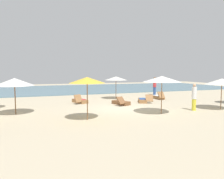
{
  "coord_description": "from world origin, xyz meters",
  "views": [
    {
      "loc": [
        -5.44,
        -13.43,
        2.56
      ],
      "look_at": [
        0.3,
        2.33,
        1.1
      ],
      "focal_mm": 33.83,
      "sensor_mm": 36.0,
      "label": 1
    }
  ],
  "objects_px": {
    "lounger_0": "(121,102)",
    "lounger_3": "(158,97)",
    "umbrella_7": "(15,82)",
    "person_2": "(194,97)",
    "lounger_4": "(80,101)",
    "umbrella_5": "(222,82)",
    "lounger_5": "(143,100)",
    "umbrella_0": "(116,78)",
    "umbrella_3": "(162,79)",
    "umbrella_1": "(87,80)",
    "person_0": "(155,86)"
  },
  "relations": [
    {
      "from": "umbrella_1",
      "to": "person_0",
      "type": "bearing_deg",
      "value": 43.47
    },
    {
      "from": "umbrella_0",
      "to": "umbrella_5",
      "type": "relative_size",
      "value": 0.94
    },
    {
      "from": "umbrella_3",
      "to": "umbrella_5",
      "type": "relative_size",
      "value": 1.03
    },
    {
      "from": "umbrella_0",
      "to": "lounger_3",
      "type": "xyz_separation_m",
      "value": [
        3.64,
        -1.33,
        -1.73
      ]
    },
    {
      "from": "lounger_3",
      "to": "lounger_4",
      "type": "xyz_separation_m",
      "value": [
        -7.29,
        -0.02,
        0.0
      ]
    },
    {
      "from": "lounger_3",
      "to": "lounger_5",
      "type": "distance_m",
      "value": 2.78
    },
    {
      "from": "umbrella_3",
      "to": "umbrella_1",
      "type": "bearing_deg",
      "value": -179.11
    },
    {
      "from": "lounger_3",
      "to": "person_2",
      "type": "distance_m",
      "value": 5.94
    },
    {
      "from": "lounger_5",
      "to": "person_0",
      "type": "height_order",
      "value": "person_0"
    },
    {
      "from": "umbrella_5",
      "to": "umbrella_7",
      "type": "xyz_separation_m",
      "value": [
        -12.89,
        2.87,
        0.06
      ]
    },
    {
      "from": "lounger_0",
      "to": "lounger_5",
      "type": "relative_size",
      "value": 1.0
    },
    {
      "from": "umbrella_1",
      "to": "lounger_3",
      "type": "distance_m",
      "value": 10.31
    },
    {
      "from": "umbrella_0",
      "to": "lounger_4",
      "type": "xyz_separation_m",
      "value": [
        -3.65,
        -1.35,
        -1.73
      ]
    },
    {
      "from": "lounger_3",
      "to": "person_2",
      "type": "bearing_deg",
      "value": -99.13
    },
    {
      "from": "lounger_3",
      "to": "lounger_4",
      "type": "distance_m",
      "value": 7.29
    },
    {
      "from": "umbrella_0",
      "to": "umbrella_5",
      "type": "distance_m",
      "value": 8.79
    },
    {
      "from": "lounger_0",
      "to": "umbrella_5",
      "type": "bearing_deg",
      "value": -35.98
    },
    {
      "from": "umbrella_1",
      "to": "umbrella_7",
      "type": "distance_m",
      "value": 4.68
    },
    {
      "from": "umbrella_3",
      "to": "umbrella_5",
      "type": "distance_m",
      "value": 4.66
    },
    {
      "from": "umbrella_0",
      "to": "lounger_3",
      "type": "distance_m",
      "value": 4.24
    },
    {
      "from": "umbrella_1",
      "to": "lounger_5",
      "type": "distance_m",
      "value": 7.61
    },
    {
      "from": "lounger_0",
      "to": "person_2",
      "type": "bearing_deg",
      "value": -47.1
    },
    {
      "from": "umbrella_3",
      "to": "lounger_4",
      "type": "xyz_separation_m",
      "value": [
        -3.75,
        6.0,
        -1.91
      ]
    },
    {
      "from": "lounger_4",
      "to": "lounger_0",
      "type": "bearing_deg",
      "value": -35.23
    },
    {
      "from": "umbrella_1",
      "to": "lounger_4",
      "type": "relative_size",
      "value": 1.3
    },
    {
      "from": "umbrella_1",
      "to": "umbrella_3",
      "type": "distance_m",
      "value": 4.56
    },
    {
      "from": "umbrella_3",
      "to": "lounger_3",
      "type": "relative_size",
      "value": 1.35
    },
    {
      "from": "lounger_0",
      "to": "person_2",
      "type": "height_order",
      "value": "person_2"
    },
    {
      "from": "umbrella_3",
      "to": "lounger_5",
      "type": "bearing_deg",
      "value": 75.11
    },
    {
      "from": "person_0",
      "to": "person_2",
      "type": "distance_m",
      "value": 9.14
    },
    {
      "from": "lounger_0",
      "to": "lounger_3",
      "type": "relative_size",
      "value": 1.06
    },
    {
      "from": "lounger_0",
      "to": "lounger_3",
      "type": "bearing_deg",
      "value": 23.81
    },
    {
      "from": "lounger_0",
      "to": "person_0",
      "type": "relative_size",
      "value": 0.92
    },
    {
      "from": "person_2",
      "to": "lounger_4",
      "type": "bearing_deg",
      "value": 137.58
    },
    {
      "from": "lounger_0",
      "to": "person_0",
      "type": "distance_m",
      "value": 7.83
    },
    {
      "from": "umbrella_7",
      "to": "lounger_3",
      "type": "distance_m",
      "value": 12.32
    },
    {
      "from": "lounger_0",
      "to": "lounger_5",
      "type": "xyz_separation_m",
      "value": [
        2.17,
        0.48,
        0.01
      ]
    },
    {
      "from": "umbrella_7",
      "to": "lounger_3",
      "type": "relative_size",
      "value": 1.33
    },
    {
      "from": "umbrella_1",
      "to": "person_0",
      "type": "relative_size",
      "value": 1.16
    },
    {
      "from": "umbrella_7",
      "to": "lounger_0",
      "type": "relative_size",
      "value": 1.25
    },
    {
      "from": "umbrella_5",
      "to": "person_2",
      "type": "distance_m",
      "value": 2.28
    },
    {
      "from": "lounger_3",
      "to": "umbrella_0",
      "type": "bearing_deg",
      "value": 159.94
    },
    {
      "from": "umbrella_0",
      "to": "lounger_5",
      "type": "distance_m",
      "value": 3.56
    },
    {
      "from": "lounger_5",
      "to": "person_2",
      "type": "bearing_deg",
      "value": -72.06
    },
    {
      "from": "umbrella_5",
      "to": "lounger_5",
      "type": "xyz_separation_m",
      "value": [
        -3.45,
        4.56,
        -1.69
      ]
    },
    {
      "from": "lounger_4",
      "to": "person_2",
      "type": "distance_m",
      "value": 8.64
    },
    {
      "from": "umbrella_7",
      "to": "lounger_0",
      "type": "distance_m",
      "value": 7.58
    },
    {
      "from": "lounger_0",
      "to": "lounger_5",
      "type": "bearing_deg",
      "value": 12.6
    },
    {
      "from": "umbrella_0",
      "to": "person_2",
      "type": "xyz_separation_m",
      "value": [
        2.7,
        -7.15,
        -1.01
      ]
    },
    {
      "from": "umbrella_7",
      "to": "person_2",
      "type": "height_order",
      "value": "umbrella_7"
    }
  ]
}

